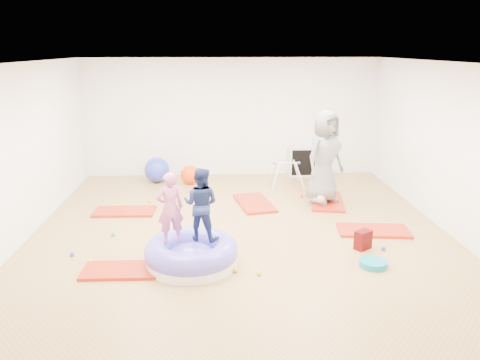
{
  "coord_description": "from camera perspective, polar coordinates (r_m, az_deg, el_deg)",
  "views": [
    {
      "loc": [
        -0.41,
        -7.16,
        3.02
      ],
      "look_at": [
        0.0,
        0.3,
        0.9
      ],
      "focal_mm": 35.0,
      "sensor_mm": 36.0,
      "label": 1
    }
  ],
  "objects": [
    {
      "name": "room",
      "position": [
        7.35,
        0.13,
        3.11
      ],
      "size": [
        7.01,
        8.01,
        2.81
      ],
      "color": "#9D7047",
      "rests_on": "ground"
    },
    {
      "name": "gym_mat_front_left",
      "position": [
        6.85,
        -14.15,
        -10.62
      ],
      "size": [
        1.11,
        0.57,
        0.05
      ],
      "primitive_type": "cube",
      "rotation": [
        0.0,
        0.0,
        -0.01
      ],
      "color": "#A32E12",
      "rests_on": "ground"
    },
    {
      "name": "gym_mat_mid_left",
      "position": [
        9.16,
        -13.9,
        -3.74
      ],
      "size": [
        1.15,
        0.6,
        0.05
      ],
      "primitive_type": "cube",
      "rotation": [
        0.0,
        0.0,
        -0.03
      ],
      "color": "#A32E12",
      "rests_on": "ground"
    },
    {
      "name": "gym_mat_center_back",
      "position": [
        9.35,
        1.76,
        -2.83
      ],
      "size": [
        0.83,
        1.31,
        0.05
      ],
      "primitive_type": "cube",
      "rotation": [
        0.0,
        0.0,
        1.76
      ],
      "color": "#A32E12",
      "rests_on": "ground"
    },
    {
      "name": "gym_mat_right",
      "position": [
        8.3,
        15.94,
        -5.95
      ],
      "size": [
        1.24,
        0.72,
        0.05
      ],
      "primitive_type": "cube",
      "rotation": [
        0.0,
        0.0,
        -0.11
      ],
      "color": "#A32E12",
      "rests_on": "ground"
    },
    {
      "name": "gym_mat_rear_right",
      "position": [
        9.62,
        10.5,
        -2.55
      ],
      "size": [
        0.83,
        1.35,
        0.05
      ],
      "primitive_type": "cube",
      "rotation": [
        0.0,
        0.0,
        1.4
      ],
      "color": "#A32E12",
      "rests_on": "ground"
    },
    {
      "name": "inflatable_cushion",
      "position": [
        6.84,
        -5.93,
        -8.94
      ],
      "size": [
        1.35,
        1.35,
        0.42
      ],
      "rotation": [
        0.0,
        0.0,
        -0.19
      ],
      "color": "white",
      "rests_on": "ground"
    },
    {
      "name": "child_pink",
      "position": [
        6.6,
        -8.54,
        -3.0
      ],
      "size": [
        0.44,
        0.35,
        1.04
      ],
      "primitive_type": "imported",
      "rotation": [
        0.0,
        0.0,
        3.45
      ],
      "color": "#C85C8E",
      "rests_on": "inflatable_cushion"
    },
    {
      "name": "child_navy",
      "position": [
        6.67,
        -4.8,
        -2.54
      ],
      "size": [
        0.62,
        0.54,
        1.07
      ],
      "primitive_type": "imported",
      "rotation": [
        0.0,
        0.0,
        2.83
      ],
      "color": "navy",
      "rests_on": "inflatable_cushion"
    },
    {
      "name": "adult_caregiver",
      "position": [
        9.29,
        10.26,
        2.8
      ],
      "size": [
        1.06,
        0.98,
        1.82
      ],
      "primitive_type": "imported",
      "rotation": [
        0.0,
        0.0,
        0.61
      ],
      "color": "slate",
      "rests_on": "gym_mat_rear_right"
    },
    {
      "name": "infant",
      "position": [
        9.34,
        9.65,
        -2.22
      ],
      "size": [
        0.35,
        0.36,
        0.21
      ],
      "color": "#8BC1D5",
      "rests_on": "gym_mat_rear_right"
    },
    {
      "name": "ball_pit_balls",
      "position": [
        7.92,
        -4.0,
        -6.35
      ],
      "size": [
        4.81,
        3.5,
        0.07
      ],
      "color": "#2D3DC4",
      "rests_on": "ground"
    },
    {
      "name": "exercise_ball_blue",
      "position": [
        11.0,
        -10.1,
        1.22
      ],
      "size": [
        0.58,
        0.58,
        0.58
      ],
      "primitive_type": "sphere",
      "color": "#2D3DC4",
      "rests_on": "ground"
    },
    {
      "name": "exercise_ball_orange",
      "position": [
        10.76,
        -6.14,
        0.66
      ],
      "size": [
        0.43,
        0.43,
        0.43
      ],
      "primitive_type": "sphere",
      "color": "#FF4004",
      "rests_on": "ground"
    },
    {
      "name": "infant_play_gym",
      "position": [
        10.45,
        5.69,
        1.16
      ],
      "size": [
        0.75,
        0.71,
        0.57
      ],
      "rotation": [
        0.0,
        0.0,
        -0.1
      ],
      "color": "silver",
      "rests_on": "ground"
    },
    {
      "name": "cube_shelf",
      "position": [
        11.47,
        7.74,
        2.29
      ],
      "size": [
        0.72,
        0.35,
        0.72
      ],
      "color": "silver",
      "rests_on": "ground"
    },
    {
      "name": "balance_disc",
      "position": [
        7.06,
        15.92,
        -9.74
      ],
      "size": [
        0.4,
        0.4,
        0.09
      ],
      "primitive_type": "cylinder",
      "color": "#117F91",
      "rests_on": "ground"
    },
    {
      "name": "backpack",
      "position": [
        7.55,
        14.78,
        -7.07
      ],
      "size": [
        0.3,
        0.28,
        0.3
      ],
      "primitive_type": "cube",
      "rotation": [
        0.0,
        0.0,
        0.61
      ],
      "color": "#8A0806",
      "rests_on": "ground"
    },
    {
      "name": "yellow_toy",
      "position": [
        6.96,
        -16.27,
        -10.44
      ],
      "size": [
        0.21,
        0.21,
        0.03
      ],
      "primitive_type": "cylinder",
      "color": "#F5D600",
      "rests_on": "ground"
    }
  ]
}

